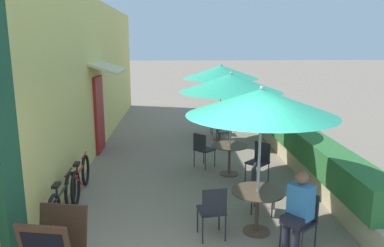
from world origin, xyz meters
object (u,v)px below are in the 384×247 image
cafe_chair_mid_right (259,159)px  patio_table_far (220,123)px  cafe_chair_near_left (213,208)px  cafe_chair_far_right (226,129)px  cafe_chair_mid_left (203,147)px  cafe_chair_near_right (302,217)px  bicycle_leaning (63,201)px  bicycle_second (81,178)px  patio_umbrella_mid (231,83)px  seated_patron_near_right (298,208)px  cafe_chair_near_back (260,185)px  patio_umbrella_far (221,72)px  patio_table_mid (229,152)px  cafe_chair_far_left (215,119)px  patio_umbrella_near (261,102)px  patio_table_near (257,201)px  coffee_cup_far (221,117)px

cafe_chair_mid_right → patio_table_far: 3.67m
cafe_chair_near_left → cafe_chair_far_right: bearing=70.9°
cafe_chair_mid_left → cafe_chair_far_right: size_ratio=1.00×
cafe_chair_far_right → cafe_chair_mid_right: bearing=-174.5°
cafe_chair_near_right → bicycle_leaning: bearing=34.9°
cafe_chair_mid_right → bicycle_second: 3.78m
patio_umbrella_mid → cafe_chair_mid_left: 1.78m
cafe_chair_mid_left → patio_table_far: 2.78m
seated_patron_near_right → cafe_chair_near_back: seated_patron_near_right is taller
cafe_chair_near_right → patio_umbrella_far: bearing=-35.3°
cafe_chair_near_left → patio_table_far: (0.83, 6.07, 0.01)m
cafe_chair_mid_right → cafe_chair_far_right: bearing=-38.0°
cafe_chair_near_left → cafe_chair_near_right: bearing=-24.2°
patio_umbrella_far → bicycle_second: (-3.30, -4.20, -1.78)m
cafe_chair_near_right → patio_table_mid: (-0.60, 3.26, 0.01)m
cafe_chair_near_left → patio_umbrella_far: bearing=73.0°
patio_umbrella_far → cafe_chair_far_right: 1.78m
cafe_chair_far_left → cafe_chair_far_right: 1.53m
seated_patron_near_right → cafe_chair_near_back: size_ratio=1.44×
cafe_chair_near_right → cafe_chair_mid_right: bearing=-39.0°
patio_umbrella_near → cafe_chair_mid_right: (0.52, 2.23, -1.61)m
patio_umbrella_mid → bicycle_leaning: (-3.17, -2.19, -1.77)m
patio_umbrella_far → bicycle_second: 5.63m
bicycle_second → patio_umbrella_far: bearing=48.7°
patio_table_far → bicycle_second: size_ratio=0.49×
cafe_chair_mid_right → bicycle_leaning: size_ratio=0.50×
cafe_chair_near_right → cafe_chair_mid_right: size_ratio=1.00×
cafe_chair_mid_left → bicycle_second: size_ratio=0.51×
seated_patron_near_right → cafe_chair_mid_left: size_ratio=1.44×
patio_table_mid → bicycle_second: bicycle_second is taller
cafe_chair_near_left → cafe_chair_near_back: bearing=35.8°
patio_umbrella_mid → bicycle_second: (-3.15, -1.05, -1.78)m
patio_table_far → cafe_chair_far_right: size_ratio=0.96×
cafe_chair_near_right → patio_table_mid: cafe_chair_near_right is taller
patio_table_near → patio_table_mid: same height
cafe_chair_near_left → seated_patron_near_right: (1.19, -0.41, 0.17)m
patio_table_mid → coffee_cup_far: size_ratio=9.31×
cafe_chair_mid_left → bicycle_second: 2.98m
patio_umbrella_mid → cafe_chair_near_right: bearing=-79.5°
cafe_chair_far_left → bicycle_second: (-3.21, -4.96, -0.17)m
patio_umbrella_near → coffee_cup_far: bearing=89.0°
patio_umbrella_near → patio_table_far: 6.09m
patio_table_near → coffee_cup_far: coffee_cup_far is taller
cafe_chair_near_right → cafe_chair_mid_left: 3.93m
cafe_chair_near_right → patio_table_near: bearing=5.8°
patio_table_near → bicycle_second: bearing=152.5°
patio_table_mid → bicycle_second: size_ratio=0.49×
cafe_chair_near_back → cafe_chair_mid_left: bearing=-140.3°
cafe_chair_near_left → coffee_cup_far: size_ratio=9.67×
patio_table_near → cafe_chair_mid_right: bearing=76.8°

